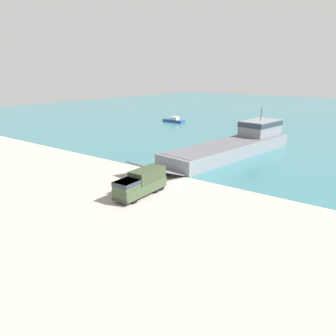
{
  "coord_description": "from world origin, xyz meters",
  "views": [
    {
      "loc": [
        25.63,
        -33.86,
        14.47
      ],
      "look_at": [
        0.01,
        0.14,
        2.04
      ],
      "focal_mm": 35.0,
      "sensor_mm": 36.0,
      "label": 1
    }
  ],
  "objects": [
    {
      "name": "ground_plane",
      "position": [
        0.0,
        0.0,
        0.0
      ],
      "size": [
        240.0,
        240.0,
        0.0
      ],
      "primitive_type": "plane",
      "color": "#9E998E"
    },
    {
      "name": "mooring_bollard",
      "position": [
        -5.13,
        3.03,
        0.5
      ],
      "size": [
        0.31,
        0.31,
        0.92
      ],
      "color": "#333338",
      "rests_on": "ground_plane"
    },
    {
      "name": "military_truck",
      "position": [
        0.32,
        -5.76,
        1.58
      ],
      "size": [
        2.67,
        7.87,
        3.06
      ],
      "rotation": [
        0.0,
        0.0,
        -1.53
      ],
      "color": "#3D4C33",
      "rests_on": "ground_plane"
    },
    {
      "name": "soldier_on_ramp",
      "position": [
        -2.01,
        -4.92,
        0.97
      ],
      "size": [
        0.31,
        0.48,
        1.69
      ],
      "rotation": [
        0.0,
        0.0,
        0.18
      ],
      "color": "#475638",
      "rests_on": "ground_plane"
    },
    {
      "name": "moored_boat_a",
      "position": [
        -32.55,
        46.32,
        0.58
      ],
      "size": [
        7.09,
        2.4,
        1.76
      ],
      "rotation": [
        0.0,
        0.0,
        1.53
      ],
      "color": "navy",
      "rests_on": "ground_plane"
    },
    {
      "name": "water_surface",
      "position": [
        0.0,
        93.57,
        0.0
      ],
      "size": [
        240.0,
        180.0,
        0.01
      ],
      "primitive_type": "cube",
      "color": "#336B75",
      "rests_on": "ground_plane"
    },
    {
      "name": "landing_craft",
      "position": [
        0.02,
        21.55,
        1.88
      ],
      "size": [
        11.61,
        37.04,
        7.72
      ],
      "rotation": [
        0.0,
        0.0,
        -0.14
      ],
      "color": "gray",
      "rests_on": "ground_plane"
    }
  ]
}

